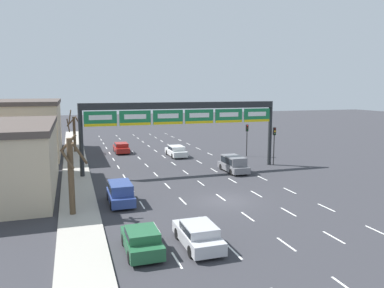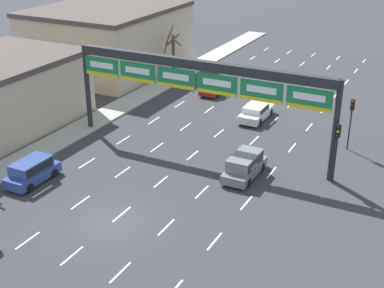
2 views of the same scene
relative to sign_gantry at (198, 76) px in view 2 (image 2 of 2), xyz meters
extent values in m
plane|color=#333338|center=(0.00, -11.85, -6.28)|extent=(220.00, 220.00, 0.00)
cube|color=white|center=(-6.60, -10.85, -6.28)|extent=(0.12, 2.00, 0.01)
cube|color=white|center=(-6.60, -5.85, -6.28)|extent=(0.12, 2.00, 0.01)
cube|color=white|center=(-6.60, -0.85, -6.28)|extent=(0.12, 2.00, 0.01)
cube|color=white|center=(-6.60, 4.15, -6.28)|extent=(0.12, 2.00, 0.01)
cube|color=white|center=(-6.60, 9.15, -6.28)|extent=(0.12, 2.00, 0.01)
cube|color=white|center=(-6.60, 14.15, -6.28)|extent=(0.12, 2.00, 0.01)
cube|color=white|center=(-6.60, 19.15, -6.28)|extent=(0.12, 2.00, 0.01)
cube|color=white|center=(-6.60, 24.15, -6.28)|extent=(0.12, 2.00, 0.01)
cube|color=white|center=(-6.60, 29.15, -6.28)|extent=(0.12, 2.00, 0.01)
cube|color=white|center=(-6.60, 34.15, -6.28)|extent=(0.12, 2.00, 0.01)
cube|color=white|center=(-3.30, -15.85, -6.28)|extent=(0.12, 2.00, 0.01)
cube|color=white|center=(-3.30, -10.85, -6.28)|extent=(0.12, 2.00, 0.01)
cube|color=white|center=(-3.30, -5.85, -6.28)|extent=(0.12, 2.00, 0.01)
cube|color=white|center=(-3.30, -0.85, -6.28)|extent=(0.12, 2.00, 0.01)
cube|color=white|center=(-3.30, 4.15, -6.28)|extent=(0.12, 2.00, 0.01)
cube|color=white|center=(-3.30, 9.15, -6.28)|extent=(0.12, 2.00, 0.01)
cube|color=white|center=(-3.30, 14.15, -6.28)|extent=(0.12, 2.00, 0.01)
cube|color=white|center=(-3.30, 19.15, -6.28)|extent=(0.12, 2.00, 0.01)
cube|color=white|center=(-3.30, 24.15, -6.28)|extent=(0.12, 2.00, 0.01)
cube|color=white|center=(-3.30, 29.15, -6.28)|extent=(0.12, 2.00, 0.01)
cube|color=white|center=(-3.30, 34.15, -6.28)|extent=(0.12, 2.00, 0.01)
cube|color=white|center=(0.00, -15.85, -6.28)|extent=(0.12, 2.00, 0.01)
cube|color=white|center=(0.00, -10.85, -6.28)|extent=(0.12, 2.00, 0.01)
cube|color=white|center=(0.00, -5.85, -6.28)|extent=(0.12, 2.00, 0.01)
cube|color=white|center=(0.00, -0.85, -6.28)|extent=(0.12, 2.00, 0.01)
cube|color=white|center=(0.00, 4.15, -6.28)|extent=(0.12, 2.00, 0.01)
cube|color=white|center=(0.00, 9.15, -6.28)|extent=(0.12, 2.00, 0.01)
cube|color=white|center=(0.00, 14.15, -6.28)|extent=(0.12, 2.00, 0.01)
cube|color=white|center=(0.00, 19.15, -6.28)|extent=(0.12, 2.00, 0.01)
cube|color=white|center=(0.00, 24.15, -6.28)|extent=(0.12, 2.00, 0.01)
cube|color=white|center=(0.00, 29.15, -6.28)|extent=(0.12, 2.00, 0.01)
cube|color=white|center=(0.00, 34.15, -6.28)|extent=(0.12, 2.00, 0.01)
cube|color=white|center=(3.30, -15.85, -6.28)|extent=(0.12, 2.00, 0.01)
cube|color=white|center=(3.30, -10.85, -6.28)|extent=(0.12, 2.00, 0.01)
cube|color=white|center=(3.30, -5.85, -6.28)|extent=(0.12, 2.00, 0.01)
cube|color=white|center=(3.30, -0.85, -6.28)|extent=(0.12, 2.00, 0.01)
cube|color=white|center=(3.30, 4.15, -6.28)|extent=(0.12, 2.00, 0.01)
cube|color=white|center=(3.30, 9.15, -6.28)|extent=(0.12, 2.00, 0.01)
cube|color=white|center=(3.30, 14.15, -6.28)|extent=(0.12, 2.00, 0.01)
cube|color=white|center=(3.30, 19.15, -6.28)|extent=(0.12, 2.00, 0.01)
cube|color=white|center=(3.30, 24.15, -6.28)|extent=(0.12, 2.00, 0.01)
cube|color=white|center=(3.30, 29.15, -6.28)|extent=(0.12, 2.00, 0.01)
cube|color=white|center=(3.30, 34.15, -6.28)|extent=(0.12, 2.00, 0.01)
cube|color=white|center=(6.60, -10.85, -6.28)|extent=(0.12, 2.00, 0.01)
cube|color=white|center=(6.60, -5.85, -6.28)|extent=(0.12, 2.00, 0.01)
cube|color=white|center=(6.60, -0.85, -6.28)|extent=(0.12, 2.00, 0.01)
cube|color=white|center=(6.60, 4.15, -6.28)|extent=(0.12, 2.00, 0.01)
cube|color=white|center=(6.60, 9.15, -6.28)|extent=(0.12, 2.00, 0.01)
cube|color=white|center=(6.60, 14.15, -6.28)|extent=(0.12, 2.00, 0.01)
cube|color=white|center=(6.60, 19.15, -6.28)|extent=(0.12, 2.00, 0.01)
cube|color=white|center=(6.60, 24.15, -6.28)|extent=(0.12, 2.00, 0.01)
cube|color=white|center=(6.60, 29.15, -6.28)|extent=(0.12, 2.00, 0.01)
cube|color=white|center=(6.60, 34.15, -6.28)|extent=(0.12, 2.00, 0.01)
cylinder|color=#232628|center=(-10.70, 0.06, -2.51)|extent=(0.44, 0.44, 7.54)
cylinder|color=#232628|center=(10.70, 0.06, -2.51)|extent=(0.44, 0.44, 7.54)
cube|color=#232628|center=(0.00, 0.06, 0.90)|extent=(21.40, 0.60, 0.70)
cube|color=#197542|center=(-8.75, -0.28, -0.31)|extent=(3.25, 0.08, 1.52)
cube|color=white|center=(-8.75, -0.32, -0.17)|extent=(2.27, 0.02, 0.49)
cube|color=yellow|center=(-8.75, -0.32, -0.93)|extent=(3.18, 0.02, 0.27)
cube|color=#197542|center=(-5.25, -0.28, -0.31)|extent=(3.25, 0.08, 1.52)
cube|color=white|center=(-5.25, -0.32, -0.17)|extent=(2.27, 0.02, 0.49)
cube|color=yellow|center=(-5.25, -0.32, -0.93)|extent=(3.18, 0.02, 0.27)
cube|color=#197542|center=(-1.75, -0.28, -0.31)|extent=(3.25, 0.08, 1.52)
cube|color=white|center=(-1.75, -0.32, -0.17)|extent=(2.27, 0.02, 0.49)
cube|color=yellow|center=(-1.75, -0.32, -0.93)|extent=(3.18, 0.02, 0.27)
cube|color=#197542|center=(1.75, -0.28, -0.31)|extent=(3.25, 0.08, 1.52)
cube|color=white|center=(1.75, -0.32, -0.17)|extent=(2.27, 0.02, 0.49)
cube|color=yellow|center=(1.75, -0.32, -0.93)|extent=(3.18, 0.02, 0.27)
cube|color=#197542|center=(5.25, -0.28, -0.31)|extent=(3.25, 0.08, 1.52)
cube|color=white|center=(5.25, -0.32, -0.17)|extent=(2.27, 0.02, 0.49)
cube|color=yellow|center=(5.25, -0.32, -0.93)|extent=(3.18, 0.02, 0.27)
cube|color=#197542|center=(8.75, -0.28, -0.31)|extent=(3.25, 0.08, 1.52)
cube|color=white|center=(8.75, -0.32, -0.17)|extent=(2.27, 0.02, 0.49)
cube|color=yellow|center=(8.75, -0.32, -0.93)|extent=(3.18, 0.02, 0.27)
cube|color=#C6B293|center=(-20.04, 16.29, -2.80)|extent=(13.88, 16.65, 6.97)
cube|color=#4C423D|center=(-20.04, 16.29, 0.93)|extent=(14.16, 16.98, 0.50)
cube|color=navy|center=(-8.14, -10.05, -5.73)|extent=(1.79, 4.18, 0.71)
cube|color=navy|center=(-8.14, -10.09, -4.97)|extent=(1.65, 2.93, 0.80)
cube|color=black|center=(-8.14, -10.09, -4.97)|extent=(1.69, 2.69, 0.58)
cylinder|color=black|center=(-8.95, -8.79, -5.95)|extent=(0.22, 0.66, 0.66)
cylinder|color=black|center=(-7.33, -8.79, -5.95)|extent=(0.22, 0.66, 0.66)
cylinder|color=black|center=(-8.95, -11.30, -5.95)|extent=(0.22, 0.66, 0.66)
cylinder|color=black|center=(-7.33, -11.30, -5.95)|extent=(0.22, 0.66, 0.66)
cube|color=slate|center=(5.00, -2.26, -5.76)|extent=(1.86, 4.64, 0.65)
cube|color=slate|center=(5.00, -2.31, -4.99)|extent=(1.71, 3.25, 0.90)
cube|color=black|center=(5.00, -2.31, -4.99)|extent=(1.75, 2.99, 0.64)
cylinder|color=black|center=(4.16, -0.87, -5.95)|extent=(0.22, 0.66, 0.66)
cylinder|color=black|center=(5.84, -0.87, -5.95)|extent=(0.22, 0.66, 0.66)
cylinder|color=black|center=(4.16, -3.65, -5.95)|extent=(0.22, 0.66, 0.66)
cylinder|color=black|center=(5.84, -3.65, -5.95)|extent=(0.22, 0.66, 0.66)
cube|color=silver|center=(1.64, 8.90, -5.73)|extent=(1.90, 4.82, 0.70)
cube|color=silver|center=(1.64, 8.61, -5.11)|extent=(1.75, 2.51, 0.54)
cube|color=black|center=(1.64, 8.61, -5.11)|extent=(1.79, 2.31, 0.39)
cylinder|color=black|center=(0.78, 10.35, -5.95)|extent=(0.22, 0.66, 0.66)
cylinder|color=black|center=(2.51, 10.35, -5.95)|extent=(0.22, 0.66, 0.66)
cylinder|color=black|center=(0.78, 7.45, -5.95)|extent=(0.22, 0.66, 0.66)
cylinder|color=black|center=(2.51, 7.45, -5.95)|extent=(0.22, 0.66, 0.66)
cube|color=maroon|center=(-4.97, 14.11, -5.73)|extent=(1.84, 4.59, 0.70)
cube|color=maroon|center=(-4.97, 13.83, -5.12)|extent=(1.69, 2.38, 0.53)
cube|color=black|center=(-4.97, 13.83, -5.12)|extent=(1.73, 2.19, 0.38)
cylinder|color=black|center=(-5.81, 15.48, -5.95)|extent=(0.22, 0.66, 0.66)
cylinder|color=black|center=(-4.14, 15.48, -5.95)|extent=(0.22, 0.66, 0.66)
cylinder|color=black|center=(-5.81, 12.73, -5.95)|extent=(0.22, 0.66, 0.66)
cylinder|color=black|center=(-4.14, 12.73, -5.95)|extent=(0.22, 0.66, 0.66)
cylinder|color=black|center=(10.65, 5.98, -4.60)|extent=(0.12, 0.12, 3.37)
cube|color=black|center=(10.65, 5.98, -2.46)|extent=(0.30, 0.24, 0.90)
sphere|color=red|center=(10.65, 5.85, -2.16)|extent=(0.20, 0.20, 0.20)
sphere|color=#412F0C|center=(10.65, 5.85, -2.46)|extent=(0.20, 0.20, 0.20)
sphere|color=#0E3515|center=(10.65, 5.85, -2.76)|extent=(0.20, 0.20, 0.20)
cylinder|color=black|center=(11.01, -0.41, -4.48)|extent=(0.12, 0.12, 3.60)
cube|color=black|center=(11.01, -0.41, -2.23)|extent=(0.30, 0.24, 0.90)
sphere|color=#3D0E0C|center=(11.01, -0.54, -1.93)|extent=(0.20, 0.20, 0.20)
sphere|color=gold|center=(11.01, -0.54, -2.23)|extent=(0.20, 0.20, 0.20)
sphere|color=#0E3515|center=(11.01, -0.54, -2.53)|extent=(0.20, 0.20, 0.20)
cylinder|color=brown|center=(-11.19, 16.16, -3.66)|extent=(0.37, 0.37, 4.95)
cylinder|color=brown|center=(-11.96, 16.03, -2.36)|extent=(0.45, 1.70, 1.76)
cylinder|color=brown|center=(-11.52, 16.76, -1.86)|extent=(1.38, 0.87, 1.40)
cylinder|color=brown|center=(-10.65, 15.90, -1.81)|extent=(0.71, 1.24, 1.22)
cylinder|color=brown|center=(-11.71, 16.33, -1.25)|extent=(0.53, 1.23, 2.02)
camera|label=1|loc=(-11.57, -38.75, 2.62)|focal=35.00mm
camera|label=2|loc=(17.55, -34.98, 11.92)|focal=50.00mm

